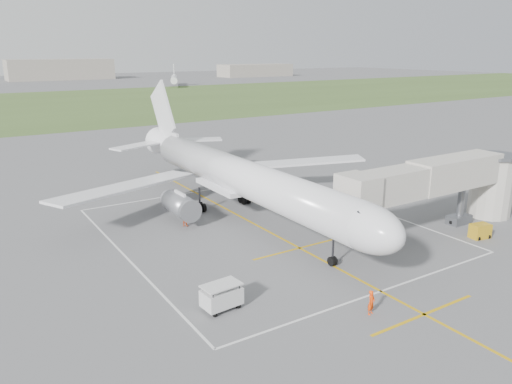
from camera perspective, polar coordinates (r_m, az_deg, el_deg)
ground at (r=53.53m, az=-1.49°, el=-2.99°), size 700.00×700.00×0.00m
grass_strip at (r=176.26m, az=-24.09°, el=8.93°), size 700.00×120.00×0.02m
apron_markings at (r=48.92m, az=2.03°, el=-4.84°), size 28.20×60.00×0.01m
airliner at (r=52.89m, az=-1.95°, el=1.74°), size 38.93×46.75×13.52m
jet_bridge at (r=52.87m, az=21.20°, el=1.04°), size 23.40×5.00×7.20m
gpu_unit at (r=52.36m, az=24.24°, el=-4.10°), size 2.02×1.57×1.38m
baggage_cart at (r=35.25m, az=-3.96°, el=-11.83°), size 2.81×1.82×1.87m
ramp_worker_nose at (r=35.48m, az=13.04°, el=-12.19°), size 0.73×0.58×1.74m
ramp_worker_wing at (r=51.41m, az=-8.13°, el=-3.01°), size 0.96×0.98×1.60m
distant_aircraft at (r=221.95m, az=-24.14°, el=11.03°), size 150.51×62.94×8.85m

